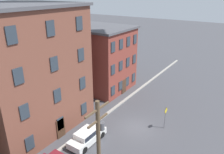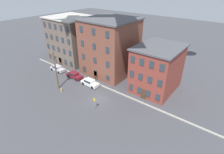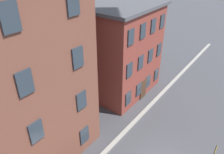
# 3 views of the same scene
# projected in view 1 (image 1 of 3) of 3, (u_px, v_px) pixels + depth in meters

# --- Properties ---
(ground_plane) EXTENTS (200.00, 200.00, 0.00)m
(ground_plane) POSITION_uv_depth(u_px,v_px,m) (136.00, 128.00, 25.22)
(ground_plane) COLOR #424247
(kerb_strip) EXTENTS (56.00, 0.36, 0.16)m
(kerb_strip) POSITION_uv_depth(u_px,v_px,m) (105.00, 115.00, 27.52)
(kerb_strip) COLOR #9E998E
(kerb_strip) RESTS_ON ground_plane
(apartment_midblock) EXTENTS (11.91, 11.75, 13.58)m
(apartment_midblock) POSITION_uv_depth(u_px,v_px,m) (20.00, 68.00, 24.07)
(apartment_midblock) COLOR brown
(apartment_midblock) RESTS_ON ground_plane
(apartment_far) EXTENTS (8.55, 10.74, 9.74)m
(apartment_far) POSITION_uv_depth(u_px,v_px,m) (96.00, 57.00, 34.62)
(apartment_far) COLOR brown
(apartment_far) RESTS_ON ground_plane
(car_white) EXTENTS (4.40, 1.92, 1.43)m
(car_white) POSITION_uv_depth(u_px,v_px,m) (87.00, 136.00, 22.55)
(car_white) COLOR silver
(car_white) RESTS_ON ground_plane
(caution_sign) EXTENTS (0.86, 0.08, 2.72)m
(caution_sign) POSITION_uv_depth(u_px,v_px,m) (165.00, 114.00, 24.52)
(caution_sign) COLOR slate
(caution_sign) RESTS_ON ground_plane
(utility_pole) EXTENTS (2.40, 0.44, 8.44)m
(utility_pole) POSITION_uv_depth(u_px,v_px,m) (99.00, 149.00, 14.80)
(utility_pole) COLOR brown
(utility_pole) RESTS_ON ground_plane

